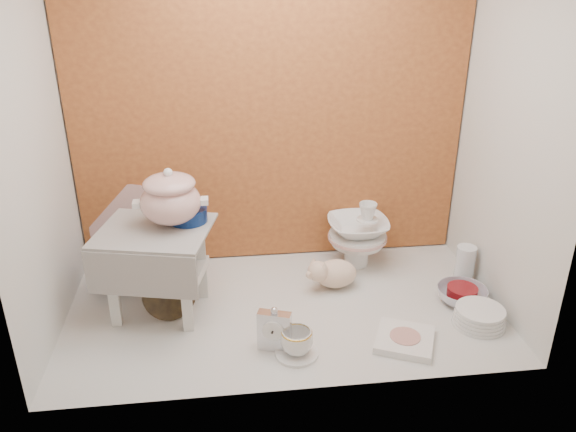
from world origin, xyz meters
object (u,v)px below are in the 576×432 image
(soup_tureen, at_px, (170,197))
(gold_rim_teacup, at_px, (297,341))
(plush_pig, at_px, (336,273))
(step_stool, at_px, (158,271))
(porcelain_tower, at_px, (358,234))
(blue_white_vase, at_px, (116,266))
(dinner_plate_stack, at_px, (479,316))
(crystal_bowl, at_px, (462,295))
(floral_platter, at_px, (133,228))
(mantel_clock, at_px, (274,329))

(soup_tureen, xyz_separation_m, gold_rim_teacup, (0.45, -0.40, -0.44))
(plush_pig, bearing_deg, gold_rim_teacup, -112.57)
(step_stool, height_order, gold_rim_teacup, step_stool)
(step_stool, distance_m, porcelain_tower, 0.94)
(soup_tureen, height_order, plush_pig, soup_tureen)
(blue_white_vase, bearing_deg, step_stool, -44.84)
(dinner_plate_stack, xyz_separation_m, porcelain_tower, (-0.38, 0.54, 0.12))
(soup_tureen, relative_size, porcelain_tower, 0.87)
(plush_pig, bearing_deg, step_stool, -168.29)
(dinner_plate_stack, relative_size, crystal_bowl, 0.99)
(floral_platter, height_order, mantel_clock, floral_platter)
(plush_pig, relative_size, gold_rim_teacup, 1.98)
(dinner_plate_stack, bearing_deg, gold_rim_teacup, -172.32)
(gold_rim_teacup, distance_m, dinner_plate_stack, 0.76)
(step_stool, distance_m, dinner_plate_stack, 1.32)
(floral_platter, height_order, blue_white_vase, floral_platter)
(soup_tureen, distance_m, mantel_clock, 0.66)
(soup_tureen, height_order, dinner_plate_stack, soup_tureen)
(soup_tureen, bearing_deg, plush_pig, 4.05)
(step_stool, xyz_separation_m, gold_rim_teacup, (0.52, -0.37, -0.13))
(plush_pig, bearing_deg, blue_white_vase, 178.10)
(crystal_bowl, bearing_deg, gold_rim_teacup, -160.39)
(plush_pig, distance_m, porcelain_tower, 0.25)
(floral_platter, relative_size, porcelain_tower, 1.29)
(soup_tureen, height_order, gold_rim_teacup, soup_tureen)
(step_stool, xyz_separation_m, dinner_plate_stack, (1.28, -0.26, -0.15))
(floral_platter, bearing_deg, plush_pig, -17.77)
(porcelain_tower, bearing_deg, dinner_plate_stack, -55.01)
(mantel_clock, xyz_separation_m, crystal_bowl, (0.83, 0.23, -0.06))
(soup_tureen, bearing_deg, crystal_bowl, -6.50)
(plush_pig, relative_size, crystal_bowl, 1.13)
(dinner_plate_stack, xyz_separation_m, crystal_bowl, (-0.01, 0.17, -0.00))
(floral_platter, relative_size, gold_rim_teacup, 3.46)
(soup_tureen, distance_m, gold_rim_teacup, 0.75)
(gold_rim_teacup, height_order, dinner_plate_stack, gold_rim_teacup)
(gold_rim_teacup, xyz_separation_m, dinner_plate_stack, (0.76, 0.10, -0.02))
(mantel_clock, relative_size, plush_pig, 0.76)
(mantel_clock, xyz_separation_m, gold_rim_teacup, (0.08, -0.04, -0.03))
(floral_platter, height_order, dinner_plate_stack, floral_platter)
(blue_white_vase, relative_size, plush_pig, 0.91)
(floral_platter, xyz_separation_m, gold_rim_teacup, (0.67, -0.74, -0.15))
(blue_white_vase, height_order, plush_pig, blue_white_vase)
(mantel_clock, bearing_deg, plush_pig, 71.47)
(blue_white_vase, xyz_separation_m, plush_pig, (0.97, -0.12, -0.04))
(mantel_clock, relative_size, crystal_bowl, 0.86)
(step_stool, bearing_deg, blue_white_vase, 148.44)
(soup_tureen, relative_size, plush_pig, 1.17)
(dinner_plate_stack, bearing_deg, blue_white_vase, 162.49)
(blue_white_vase, height_order, mantel_clock, blue_white_vase)
(soup_tureen, xyz_separation_m, porcelain_tower, (0.83, 0.24, -0.33))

